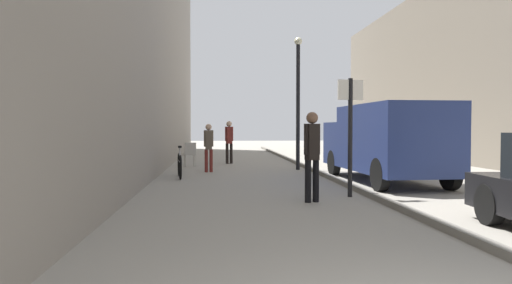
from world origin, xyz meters
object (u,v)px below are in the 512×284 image
at_px(pedestrian_main_foreground, 229,139).
at_px(street_sign_post, 350,127).
at_px(pedestrian_far_crossing, 312,150).
at_px(lamp_post, 298,94).
at_px(delivery_van, 385,140).
at_px(pedestrian_mid_block, 209,144).
at_px(bicycle_leaning, 180,165).
at_px(cafe_chair_near_window, 190,153).

xyz_separation_m(pedestrian_main_foreground, street_sign_post, (2.38, -9.90, 0.51)).
height_order(pedestrian_far_crossing, lamp_post, lamp_post).
height_order(street_sign_post, lamp_post, lamp_post).
bearing_deg(delivery_van, street_sign_post, -124.95).
xyz_separation_m(delivery_van, street_sign_post, (-1.79, -2.77, 0.38)).
xyz_separation_m(pedestrian_mid_block, pedestrian_far_crossing, (2.20, -6.80, 0.11)).
relative_size(bicycle_leaning, cafe_chair_near_window, 1.88).
xyz_separation_m(pedestrian_far_crossing, street_sign_post, (0.99, 0.68, 0.48)).
xyz_separation_m(lamp_post, bicycle_leaning, (-4.05, -2.41, -2.34)).
height_order(delivery_van, cafe_chair_near_window, delivery_van).
xyz_separation_m(lamp_post, cafe_chair_near_window, (-3.96, 1.68, -2.18)).
bearing_deg(pedestrian_main_foreground, cafe_chair_near_window, 28.59).
bearing_deg(delivery_van, pedestrian_main_foreground, 118.21).
bearing_deg(bicycle_leaning, street_sign_post, -53.79).
relative_size(street_sign_post, cafe_chair_near_window, 2.77).
distance_m(bicycle_leaning, cafe_chair_near_window, 4.09).
bearing_deg(lamp_post, pedestrian_far_crossing, -97.66).
relative_size(pedestrian_mid_block, pedestrian_far_crossing, 0.90).
distance_m(delivery_van, cafe_chair_near_window, 8.08).
height_order(pedestrian_far_crossing, cafe_chair_near_window, pedestrian_far_crossing).
xyz_separation_m(pedestrian_main_foreground, lamp_post, (2.39, -3.14, 1.69)).
relative_size(street_sign_post, bicycle_leaning, 1.47).
relative_size(delivery_van, cafe_chair_near_window, 5.94).
bearing_deg(cafe_chair_near_window, pedestrian_main_foreground, 31.74).
distance_m(pedestrian_main_foreground, lamp_post, 4.29).
height_order(pedestrian_main_foreground, lamp_post, lamp_post).
height_order(street_sign_post, cafe_chair_near_window, street_sign_post).
bearing_deg(bicycle_leaning, pedestrian_mid_block, 57.59).
bearing_deg(cafe_chair_near_window, lamp_post, -34.38).
xyz_separation_m(street_sign_post, lamp_post, (0.01, 6.76, 1.18)).
xyz_separation_m(street_sign_post, bicycle_leaning, (-4.04, 4.35, -1.16)).
xyz_separation_m(pedestrian_far_crossing, cafe_chair_near_window, (-2.96, 9.11, -0.52)).
xyz_separation_m(pedestrian_mid_block, delivery_van, (4.97, -3.34, 0.22)).
bearing_deg(bicycle_leaning, lamp_post, 24.07).
distance_m(pedestrian_far_crossing, delivery_van, 4.43).
relative_size(pedestrian_main_foreground, cafe_chair_near_window, 1.91).
xyz_separation_m(street_sign_post, cafe_chair_near_window, (-3.94, 8.43, -1.00)).
distance_m(pedestrian_main_foreground, delivery_van, 8.26).
xyz_separation_m(delivery_van, lamp_post, (-1.78, 3.98, 1.56)).
distance_m(pedestrian_main_foreground, bicycle_leaning, 5.83).
height_order(pedestrian_far_crossing, delivery_van, delivery_van).
bearing_deg(pedestrian_mid_block, pedestrian_main_foreground, 73.22).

